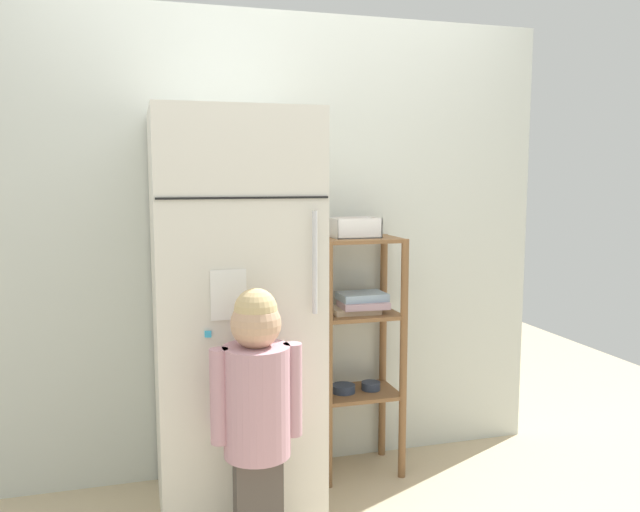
% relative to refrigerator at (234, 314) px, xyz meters
% --- Properties ---
extents(ground_plane, '(6.00, 6.00, 0.00)m').
position_rel_refrigerator_xyz_m(ground_plane, '(0.29, -0.02, -0.85)').
color(ground_plane, tan).
extents(kitchen_wall_back, '(2.69, 0.03, 2.21)m').
position_rel_refrigerator_xyz_m(kitchen_wall_back, '(0.29, 0.34, 0.25)').
color(kitchen_wall_back, silver).
rests_on(kitchen_wall_back, ground).
extents(refrigerator, '(0.66, 0.66, 1.71)m').
position_rel_refrigerator_xyz_m(refrigerator, '(0.00, 0.00, 0.00)').
color(refrigerator, silver).
rests_on(refrigerator, ground).
extents(child_standing, '(0.34, 0.25, 1.04)m').
position_rel_refrigerator_xyz_m(child_standing, '(0.01, -0.47, -0.22)').
color(child_standing, '#4D453F').
rests_on(child_standing, ground).
extents(pantry_shelf_unit, '(0.40, 0.30, 1.15)m').
position_rel_refrigerator_xyz_m(pantry_shelf_unit, '(0.62, 0.17, -0.16)').
color(pantry_shelf_unit, brown).
rests_on(pantry_shelf_unit, ground).
extents(fruit_bin, '(0.22, 0.17, 0.09)m').
position_rel_refrigerator_xyz_m(fruit_bin, '(0.60, 0.17, 0.33)').
color(fruit_bin, white).
rests_on(fruit_bin, pantry_shelf_unit).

